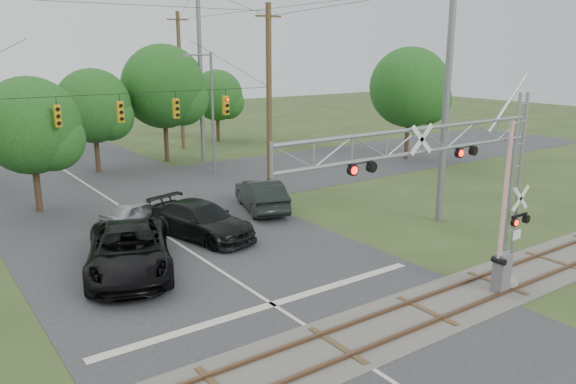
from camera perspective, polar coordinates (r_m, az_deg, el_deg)
ground at (r=16.42m, az=9.73°, el=-18.04°), size 160.00×160.00×0.00m
road_main at (r=23.71m, az=-7.70°, el=-7.44°), size 14.00×90.00×0.02m
road_cross at (r=36.16m, az=-18.13°, el=-0.42°), size 90.00×12.00×0.02m
railroad_track at (r=17.66m, az=4.99°, el=-15.28°), size 90.00×3.20×0.17m
crossing_gantry at (r=19.12m, az=17.07°, el=0.93°), size 11.11×0.93×7.29m
traffic_signal_span at (r=31.74m, az=-15.08°, el=8.33°), size 19.34×0.36×11.50m
pickup_black at (r=23.36m, az=-15.86°, el=-5.73°), size 5.33×7.56×1.91m
car_dark at (r=27.03m, az=-8.75°, el=-2.86°), size 3.82×6.27×1.70m
sedan_silver at (r=29.40m, az=-14.81°, el=-2.06°), size 4.46×2.85×1.41m
suv_dark at (r=31.31m, az=-2.74°, el=-0.27°), size 3.42×5.68×1.77m
streetlight at (r=40.27m, az=-7.90°, el=8.53°), size 2.29×0.24×8.59m
utility_poles at (r=35.73m, az=-14.29°, el=10.02°), size 25.86×28.68×13.99m
treeline at (r=43.40m, az=-22.43°, el=8.70°), size 54.90×23.86×9.22m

